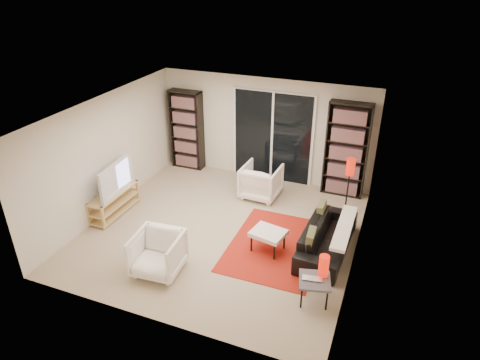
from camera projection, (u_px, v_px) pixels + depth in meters
name	position (u px, v px, depth m)	size (l,w,h in m)	color
floor	(222.00, 230.00, 8.32)	(5.00, 5.00, 0.00)	#B5A78B
wall_back	(265.00, 129.00, 9.83)	(5.00, 0.02, 2.40)	beige
wall_front	(146.00, 254.00, 5.71)	(5.00, 0.02, 2.40)	beige
wall_left	(107.00, 154.00, 8.58)	(0.02, 5.00, 2.40)	beige
wall_right	(362.00, 200.00, 6.96)	(0.02, 5.00, 2.40)	beige
ceiling	(220.00, 112.00, 7.21)	(5.00, 5.00, 0.02)	white
sliding_door	(272.00, 137.00, 9.81)	(1.92, 0.08, 2.16)	white
bookshelf_left	(187.00, 130.00, 10.43)	(0.80, 0.30, 1.95)	black
bookshelf_right	(346.00, 150.00, 9.15)	(0.90, 0.30, 2.10)	black
tv_stand	(114.00, 202.00, 8.77)	(0.41, 1.27, 0.50)	#E6BF78
tv	(111.00, 177.00, 8.50)	(1.14, 0.15, 0.66)	black
rug	(276.00, 246.00, 7.86)	(1.62, 2.20, 0.01)	#AE2013
sofa	(327.00, 238.00, 7.62)	(1.87, 0.73, 0.55)	black
armchair_back	(261.00, 181.00, 9.34)	(0.79, 0.81, 0.74)	white
armchair_front	(158.00, 254.00, 7.07)	(0.77, 0.79, 0.72)	white
ottoman	(268.00, 234.00, 7.60)	(0.66, 0.57, 0.40)	white
side_table	(315.00, 282.00, 6.46)	(0.57, 0.57, 0.40)	#4F4F54
laptop	(312.00, 281.00, 6.40)	(0.30, 0.20, 0.02)	silver
table_lamp	(324.00, 266.00, 6.46)	(0.16, 0.16, 0.35)	red
floor_lamp	(350.00, 173.00, 8.40)	(0.19, 0.19, 1.26)	black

